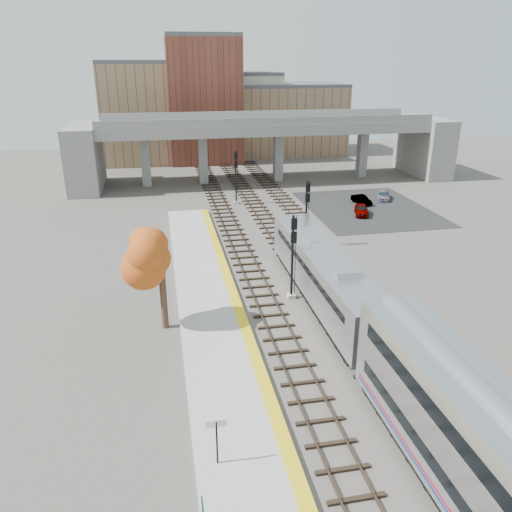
{
  "coord_description": "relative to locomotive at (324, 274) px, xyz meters",
  "views": [
    {
      "loc": [
        -10.07,
        -26.13,
        16.6
      ],
      "look_at": [
        -3.27,
        8.99,
        2.5
      ],
      "focal_mm": 35.0,
      "sensor_mm": 36.0,
      "label": 1
    }
  ],
  "objects": [
    {
      "name": "tracks",
      "position": [
        -0.07,
        7.31,
        -2.2
      ],
      "size": [
        10.7,
        95.0,
        0.25
      ],
      "color": "black",
      "rests_on": "ground"
    },
    {
      "name": "locomotive",
      "position": [
        0.0,
        0.0,
        0.0
      ],
      "size": [
        3.02,
        19.05,
        4.1
      ],
      "color": "#A8AAB2",
      "rests_on": "ground"
    },
    {
      "name": "platform",
      "position": [
        -8.25,
        -5.19,
        -2.1
      ],
      "size": [
        4.5,
        60.0,
        0.35
      ],
      "primitive_type": "cube",
      "color": "#9E9E99",
      "rests_on": "ground"
    },
    {
      "name": "car_c",
      "position": [
        16.52,
        26.14,
        -1.71
      ],
      "size": [
        2.87,
        3.93,
        1.06
      ],
      "primitive_type": "imported",
      "rotation": [
        0.0,
        0.0,
        -0.43
      ],
      "color": "#99999E",
      "rests_on": "parking_lot"
    },
    {
      "name": "signal_mast_mid",
      "position": [
        2.0,
        11.53,
        0.75
      ],
      "size": [
        0.6,
        0.64,
        6.37
      ],
      "color": "#9E9E99",
      "rests_on": "ground"
    },
    {
      "name": "yellow_strip",
      "position": [
        -6.35,
        -5.19,
        -1.92
      ],
      "size": [
        0.7,
        60.0,
        0.01
      ],
      "primitive_type": "cube",
      "color": "yellow",
      "rests_on": "platform"
    },
    {
      "name": "signal_mast_near",
      "position": [
        -2.1,
        1.09,
        0.79
      ],
      "size": [
        0.6,
        0.64,
        6.43
      ],
      "color": "#9E9E99",
      "rests_on": "ground"
    },
    {
      "name": "signal_mast_far",
      "position": [
        -2.1,
        27.86,
        0.85
      ],
      "size": [
        0.6,
        0.64,
        6.52
      ],
      "color": "#9E9E99",
      "rests_on": "ground"
    },
    {
      "name": "parking_lot",
      "position": [
        13.0,
        22.81,
        -2.26
      ],
      "size": [
        14.0,
        18.0,
        0.04
      ],
      "primitive_type": "cube",
      "color": "black",
      "rests_on": "ground"
    },
    {
      "name": "overpass",
      "position": [
        3.92,
        39.81,
        3.53
      ],
      "size": [
        54.0,
        12.0,
        9.5
      ],
      "color": "slate",
      "rests_on": "ground"
    },
    {
      "name": "tree",
      "position": [
        -11.44,
        -1.52,
        2.78
      ],
      "size": [
        3.6,
        3.6,
        6.82
      ],
      "color": "#382619",
      "rests_on": "ground"
    },
    {
      "name": "ground",
      "position": [
        -1.0,
        -5.19,
        -2.28
      ],
      "size": [
        160.0,
        160.0,
        0.0
      ],
      "primitive_type": "plane",
      "color": "#47423D",
      "rests_on": "ground"
    },
    {
      "name": "station_sign",
      "position": [
        -9.51,
        -14.51,
        -0.3
      ],
      "size": [
        0.9,
        0.09,
        2.27
      ],
      "rotation": [
        0.0,
        0.0,
        0.05
      ],
      "color": "black",
      "rests_on": "platform"
    },
    {
      "name": "buildings_far",
      "position": [
        0.26,
        61.38,
        5.6
      ],
      "size": [
        43.0,
        21.0,
        20.6
      ],
      "color": "#906F53",
      "rests_on": "ground"
    },
    {
      "name": "car_a",
      "position": [
        11.21,
        20.29,
        -1.62
      ],
      "size": [
        2.5,
        3.91,
        1.24
      ],
      "primitive_type": "imported",
      "rotation": [
        0.0,
        0.0,
        -0.31
      ],
      "color": "#99999E",
      "rests_on": "parking_lot"
    },
    {
      "name": "car_b",
      "position": [
        13.0,
        24.72,
        -1.7
      ],
      "size": [
        1.69,
        3.42,
        1.08
      ],
      "primitive_type": "imported",
      "rotation": [
        0.0,
        0.0,
        0.17
      ],
      "color": "#99999E",
      "rests_on": "parking_lot"
    }
  ]
}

